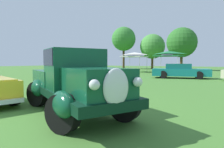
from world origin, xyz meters
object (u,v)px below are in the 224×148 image
feature_pickup_truck (74,81)px  show_car_teal (180,71)px  show_car_yellow (79,69)px  canopy_tent_left_field (134,54)px  spectator_between_cars (96,68)px  canopy_tent_center_field (169,53)px

feature_pickup_truck → show_car_teal: size_ratio=0.95×
feature_pickup_truck → show_car_yellow: 15.25m
feature_pickup_truck → canopy_tent_left_field: bearing=110.1°
feature_pickup_truck → show_car_yellow: bearing=130.0°
spectator_between_cars → feature_pickup_truck: bearing=-57.8°
spectator_between_cars → show_car_yellow: bearing=144.8°
canopy_tent_center_field → show_car_yellow: bearing=-131.2°
show_car_yellow → show_car_teal: same height
canopy_tent_center_field → show_car_teal: bearing=-68.2°
feature_pickup_truck → canopy_tent_center_field: (-2.66, 19.85, 1.56)m
show_car_teal → spectator_between_cars: bearing=-140.4°
show_car_yellow → show_car_teal: bearing=7.9°
feature_pickup_truck → canopy_tent_left_field: canopy_tent_left_field is taller
show_car_yellow → canopy_tent_left_field: size_ratio=1.63×
canopy_tent_left_field → canopy_tent_center_field: same height
canopy_tent_center_field → spectator_between_cars: bearing=-103.5°
feature_pickup_truck → canopy_tent_center_field: bearing=97.6°
feature_pickup_truck → show_car_yellow: (-9.81, 11.68, -0.27)m
show_car_yellow → canopy_tent_center_field: canopy_tent_center_field is taller
canopy_tent_left_field → show_car_teal: bearing=-44.4°
spectator_between_cars → canopy_tent_left_field: (-2.14, 11.93, 1.51)m
spectator_between_cars → canopy_tent_center_field: (2.71, 11.31, 1.51)m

